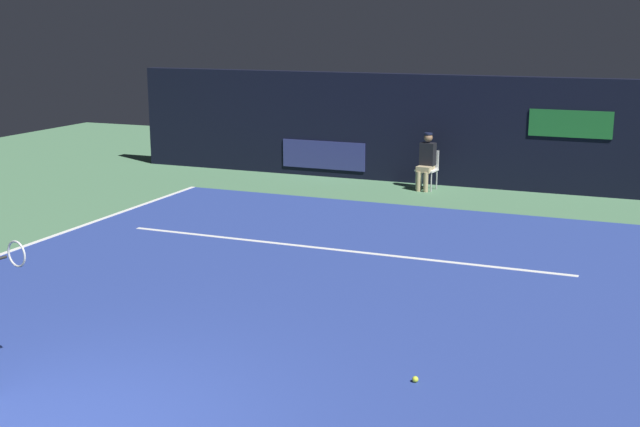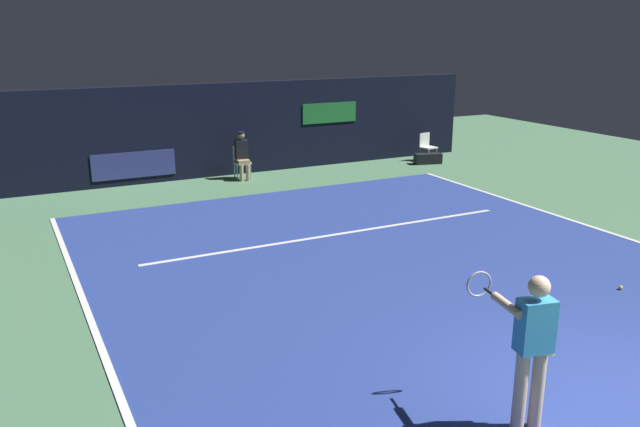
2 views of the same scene
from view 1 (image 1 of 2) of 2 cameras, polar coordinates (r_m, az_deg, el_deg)
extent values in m
plane|color=#4C7A56|center=(12.19, -2.49, -5.02)|extent=(31.14, 31.14, 0.00)
cube|color=navy|center=(12.19, -2.49, -4.99)|extent=(10.23, 11.84, 0.01)
cube|color=white|center=(14.95, -20.45, -2.37)|extent=(0.10, 11.84, 0.01)
cube|color=white|center=(14.02, 1.04, -2.52)|extent=(7.98, 0.10, 0.01)
cube|color=black|center=(19.82, 7.85, 5.78)|extent=(15.72, 0.30, 2.60)
cube|color=navy|center=(20.63, 0.24, 4.08)|extent=(2.20, 0.04, 0.70)
cube|color=#1E6B2D|center=(19.10, 16.97, 5.96)|extent=(1.80, 0.04, 0.60)
torus|color=#B2B2B7|center=(9.49, -20.29, -2.65)|extent=(0.30, 0.09, 0.30)
cube|color=white|center=(19.17, 7.41, 3.00)|extent=(0.49, 0.45, 0.04)
cube|color=white|center=(19.32, 7.65, 3.76)|extent=(0.42, 0.08, 0.42)
cylinder|color=#B2B2B7|center=(19.13, 6.68, 2.30)|extent=(0.03, 0.03, 0.46)
cylinder|color=#B2B2B7|center=(18.99, 7.72, 2.19)|extent=(0.03, 0.03, 0.46)
cylinder|color=#B2B2B7|center=(19.44, 7.06, 2.46)|extent=(0.03, 0.03, 0.46)
cylinder|color=#B2B2B7|center=(19.31, 8.09, 2.36)|extent=(0.03, 0.03, 0.46)
cube|color=tan|center=(19.09, 7.32, 3.09)|extent=(0.37, 0.44, 0.14)
cylinder|color=tan|center=(19.01, 6.84, 2.23)|extent=(0.11, 0.11, 0.46)
cylinder|color=tan|center=(18.95, 7.34, 2.18)|extent=(0.11, 0.11, 0.46)
cube|color=black|center=(19.15, 7.48, 4.11)|extent=(0.36, 0.26, 0.52)
sphere|color=#8C6647|center=(19.10, 7.52, 5.24)|extent=(0.20, 0.20, 0.20)
cylinder|color=#141933|center=(19.08, 7.52, 5.50)|extent=(0.19, 0.19, 0.04)
sphere|color=#CCE033|center=(9.08, 6.62, -11.35)|extent=(0.07, 0.07, 0.07)
camera|label=2|loc=(10.94, -60.40, 7.98)|focal=36.23mm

